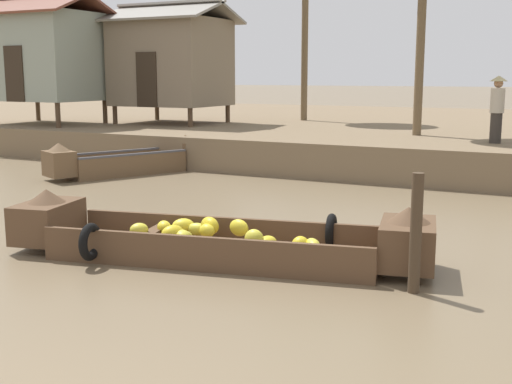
% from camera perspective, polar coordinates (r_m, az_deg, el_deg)
% --- Properties ---
extents(ground_plane, '(300.00, 300.00, 0.00)m').
position_cam_1_polar(ground_plane, '(12.58, 9.64, -1.83)').
color(ground_plane, '#726047').
extents(riverbank_strip, '(160.00, 20.00, 0.91)m').
position_cam_1_polar(riverbank_strip, '(25.33, 18.69, 4.76)').
color(riverbank_strip, '#756047').
rests_on(riverbank_strip, ground).
extents(banana_boat, '(6.09, 2.61, 0.89)m').
position_cam_1_polar(banana_boat, '(9.28, -3.62, -4.07)').
color(banana_boat, brown).
rests_on(banana_boat, ground).
extents(cargo_boat_upstream, '(2.52, 4.20, 0.94)m').
position_cam_1_polar(cargo_boat_upstream, '(17.59, -11.15, 2.68)').
color(cargo_boat_upstream, brown).
rests_on(cargo_boat_upstream, ground).
extents(stilt_house_left, '(4.28, 3.20, 4.38)m').
position_cam_1_polar(stilt_house_left, '(24.04, -17.92, 11.25)').
color(stilt_house_left, '#4C3826').
rests_on(stilt_house_left, riverbank_strip).
extents(stilt_house_mid_left, '(4.18, 3.39, 4.14)m').
position_cam_1_polar(stilt_house_mid_left, '(23.46, -7.38, 11.23)').
color(stilt_house_mid_left, '#4C3826').
rests_on(stilt_house_mid_left, riverbank_strip).
extents(vendor_person, '(0.44, 0.44, 1.66)m').
position_cam_1_polar(vendor_person, '(17.35, 20.20, 7.04)').
color(vendor_person, '#332D28').
rests_on(vendor_person, riverbank_strip).
extents(mooring_post, '(0.14, 0.14, 1.45)m').
position_cam_1_polar(mooring_post, '(7.99, 13.70, -3.53)').
color(mooring_post, '#423323').
rests_on(mooring_post, ground).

